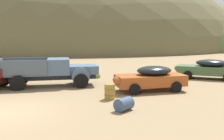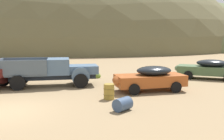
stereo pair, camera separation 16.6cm
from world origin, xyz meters
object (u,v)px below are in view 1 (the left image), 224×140
(oil_drum_foreground, at_px, (110,92))
(car_oxide_orange, at_px, (148,78))
(car_weathered_green, at_px, (206,69))
(oil_drum_tipped, at_px, (124,104))
(truck_chalk_blue, at_px, (56,71))

(oil_drum_foreground, bearing_deg, car_oxide_orange, 45.32)
(car_weathered_green, distance_m, oil_drum_tipped, 11.27)
(car_weathered_green, relative_size, oil_drum_foreground, 6.21)
(car_oxide_orange, relative_size, car_weathered_green, 0.92)
(car_oxide_orange, height_order, oil_drum_tipped, car_oxide_orange)
(oil_drum_tipped, bearing_deg, oil_drum_foreground, 111.70)
(car_weathered_green, height_order, oil_drum_foreground, car_weathered_green)
(oil_drum_tipped, bearing_deg, car_weathered_green, 55.69)
(truck_chalk_blue, height_order, car_oxide_orange, truck_chalk_blue)
(car_weathered_green, bearing_deg, oil_drum_foreground, 61.75)
(oil_drum_tipped, height_order, oil_drum_foreground, oil_drum_foreground)
(oil_drum_tipped, distance_m, oil_drum_foreground, 2.25)
(car_oxide_orange, xyz_separation_m, oil_drum_tipped, (-1.41, -4.35, -0.51))
(truck_chalk_blue, relative_size, car_weathered_green, 1.30)
(truck_chalk_blue, bearing_deg, oil_drum_tipped, -64.64)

